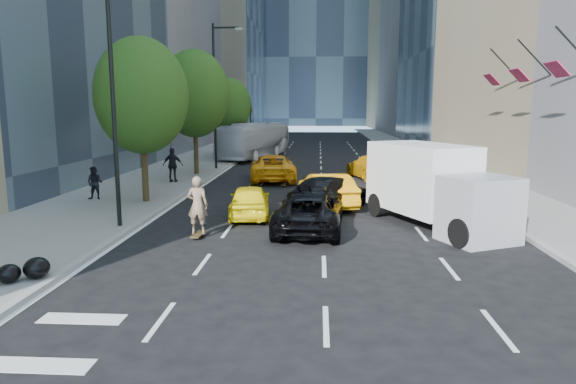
# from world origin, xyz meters

# --- Properties ---
(ground) EXTENTS (160.00, 160.00, 0.00)m
(ground) POSITION_xyz_m (0.00, 0.00, 0.00)
(ground) COLOR black
(ground) RESTS_ON ground
(sidewalk_left) EXTENTS (6.00, 120.00, 0.15)m
(sidewalk_left) POSITION_xyz_m (-9.00, 30.00, 0.07)
(sidewalk_left) COLOR slate
(sidewalk_left) RESTS_ON ground
(sidewalk_right) EXTENTS (4.00, 120.00, 0.15)m
(sidewalk_right) POSITION_xyz_m (10.00, 30.00, 0.07)
(sidewalk_right) COLOR slate
(sidewalk_right) RESTS_ON ground
(tower_right_far) EXTENTS (20.00, 24.00, 50.00)m
(tower_right_far) POSITION_xyz_m (22.00, 98.00, 25.00)
(tower_right_far) COLOR gray
(tower_right_far) RESTS_ON ground
(lamp_near) EXTENTS (2.13, 0.22, 10.00)m
(lamp_near) POSITION_xyz_m (-6.32, 4.00, 5.81)
(lamp_near) COLOR black
(lamp_near) RESTS_ON sidewalk_left
(lamp_far) EXTENTS (2.13, 0.22, 10.00)m
(lamp_far) POSITION_xyz_m (-6.32, 22.00, 5.81)
(lamp_far) COLOR black
(lamp_far) RESTS_ON sidewalk_left
(tree_near) EXTENTS (4.20, 4.20, 7.46)m
(tree_near) POSITION_xyz_m (-7.20, 9.00, 4.97)
(tree_near) COLOR black
(tree_near) RESTS_ON sidewalk_left
(tree_mid) EXTENTS (4.50, 4.50, 7.99)m
(tree_mid) POSITION_xyz_m (-7.20, 19.00, 5.32)
(tree_mid) COLOR black
(tree_mid) RESTS_ON sidewalk_left
(tree_far) EXTENTS (3.90, 3.90, 6.92)m
(tree_far) POSITION_xyz_m (-7.20, 32.00, 4.62)
(tree_far) COLOR black
(tree_far) RESTS_ON sidewalk_left
(traffic_signal) EXTENTS (2.48, 0.53, 5.20)m
(traffic_signal) POSITION_xyz_m (-6.40, 40.00, 4.23)
(traffic_signal) COLOR black
(traffic_signal) RESTS_ON sidewalk_left
(facade_flags) EXTENTS (1.85, 13.30, 2.05)m
(facade_flags) POSITION_xyz_m (10.64, 10.00, 6.18)
(facade_flags) COLOR black
(facade_flags) RESTS_ON ground
(skateboarder) EXTENTS (0.77, 0.53, 2.02)m
(skateboarder) POSITION_xyz_m (-3.32, 3.00, 1.01)
(skateboarder) COLOR brown
(skateboarder) RESTS_ON ground
(black_sedan_lincoln) EXTENTS (2.63, 5.20, 1.41)m
(black_sedan_lincoln) POSITION_xyz_m (0.50, 4.23, 0.70)
(black_sedan_lincoln) COLOR black
(black_sedan_lincoln) RESTS_ON ground
(black_sedan_mercedes) EXTENTS (4.14, 5.67, 1.53)m
(black_sedan_mercedes) POSITION_xyz_m (1.26, 8.00, 0.76)
(black_sedan_mercedes) COLOR black
(black_sedan_mercedes) RESTS_ON ground
(taxi_a) EXTENTS (2.00, 4.12, 1.36)m
(taxi_a) POSITION_xyz_m (-2.00, 6.50, 0.68)
(taxi_a) COLOR yellow
(taxi_a) RESTS_ON ground
(taxi_b) EXTENTS (2.83, 4.90, 1.53)m
(taxi_b) POSITION_xyz_m (1.20, 9.00, 0.76)
(taxi_b) COLOR orange
(taxi_b) RESTS_ON ground
(taxi_c) EXTENTS (3.29, 6.04, 1.61)m
(taxi_c) POSITION_xyz_m (-2.00, 17.13, 0.80)
(taxi_c) COLOR #FFA20D
(taxi_c) RESTS_ON ground
(taxi_d) EXTENTS (3.38, 5.58, 1.51)m
(taxi_d) POSITION_xyz_m (4.20, 18.38, 0.76)
(taxi_d) COLOR orange
(taxi_d) RESTS_ON ground
(city_bus) EXTENTS (5.43, 11.46, 3.11)m
(city_bus) POSITION_xyz_m (-4.80, 31.00, 1.56)
(city_bus) COLOR silver
(city_bus) RESTS_ON ground
(box_truck) EXTENTS (4.76, 6.78, 3.07)m
(box_truck) POSITION_xyz_m (5.17, 5.18, 1.56)
(box_truck) COLOR silver
(box_truck) RESTS_ON ground
(pedestrian_a) EXTENTS (0.76, 0.59, 1.56)m
(pedestrian_a) POSITION_xyz_m (-9.73, 9.28, 0.93)
(pedestrian_a) COLOR black
(pedestrian_a) RESTS_ON sidewalk_left
(pedestrian_b) EXTENTS (1.18, 0.52, 1.99)m
(pedestrian_b) POSITION_xyz_m (-7.65, 15.12, 1.15)
(pedestrian_b) COLOR black
(pedestrian_b) RESTS_ON sidewalk_left
(garbage_bags) EXTENTS (1.09, 1.05, 0.54)m
(garbage_bags) POSITION_xyz_m (-6.55, -2.06, 0.41)
(garbage_bags) COLOR black
(garbage_bags) RESTS_ON sidewalk_left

